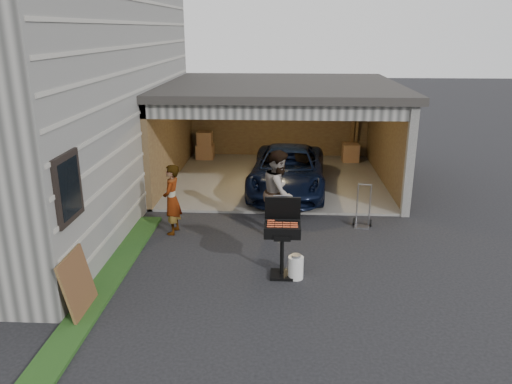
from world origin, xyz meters
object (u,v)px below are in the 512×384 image
at_px(minivan, 288,172).
at_px(propane_tank, 296,268).
at_px(hand_truck, 362,218).
at_px(woman, 172,200).
at_px(man, 279,192).
at_px(bbq_grill, 282,232).
at_px(plywood_panel, 78,284).

height_order(minivan, propane_tank, minivan).
distance_m(propane_tank, hand_truck, 3.06).
distance_m(woman, man, 2.37).
xyz_separation_m(propane_tank, hand_truck, (1.60, 2.61, -0.01)).
bearing_deg(woman, hand_truck, 102.80).
height_order(bbq_grill, plywood_panel, bbq_grill).
xyz_separation_m(bbq_grill, hand_truck, (1.86, 2.51, -0.68)).
bearing_deg(woman, propane_tank, 58.09).
distance_m(bbq_grill, hand_truck, 3.20).
height_order(propane_tank, plywood_panel, plywood_panel).
xyz_separation_m(minivan, plywood_panel, (-3.37, -6.36, -0.09)).
bearing_deg(propane_tank, woman, 143.33).
height_order(plywood_panel, hand_truck, hand_truck).
bearing_deg(woman, minivan, 144.15).
height_order(propane_tank, hand_truck, hand_truck).
distance_m(plywood_panel, hand_truck, 6.46).
xyz_separation_m(propane_tank, plywood_panel, (-3.50, -1.35, 0.29)).
relative_size(woman, plywood_panel, 1.54).
height_order(bbq_grill, propane_tank, bbq_grill).
bearing_deg(bbq_grill, plywood_panel, -155.84).
xyz_separation_m(woman, man, (2.36, 0.20, 0.15)).
bearing_deg(propane_tank, bbq_grill, 158.35).
bearing_deg(woman, bbq_grill, 56.77).
bearing_deg(minivan, plywood_panel, -114.74).
height_order(woman, bbq_grill, woman).
relative_size(bbq_grill, propane_tank, 3.45).
relative_size(man, propane_tank, 4.44).
bearing_deg(hand_truck, man, -156.73).
xyz_separation_m(woman, propane_tank, (2.70, -2.01, -0.58)).
relative_size(minivan, man, 2.29).
xyz_separation_m(woman, bbq_grill, (2.44, -1.90, 0.08)).
bearing_deg(hand_truck, bbq_grill, -115.04).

